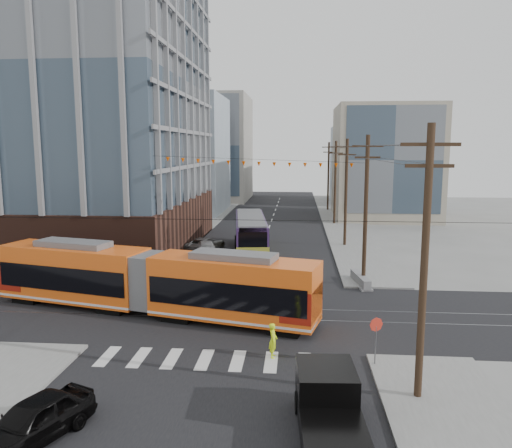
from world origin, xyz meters
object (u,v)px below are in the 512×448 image
(black_sedan, at_px, (33,421))
(pickup_truck, at_px, (331,417))
(streetcar, at_px, (150,281))
(city_bus, at_px, (250,234))

(black_sedan, bearing_deg, pickup_truck, 26.73)
(pickup_truck, relative_size, black_sedan, 1.32)
(streetcar, relative_size, black_sedan, 4.59)
(city_bus, relative_size, black_sedan, 2.85)
(city_bus, distance_m, pickup_truck, 31.79)
(streetcar, relative_size, pickup_truck, 3.48)
(pickup_truck, bearing_deg, streetcar, 124.83)
(pickup_truck, xyz_separation_m, black_sedan, (-10.22, -0.67, -0.24))
(city_bus, bearing_deg, streetcar, -110.94)
(black_sedan, bearing_deg, city_bus, 104.96)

